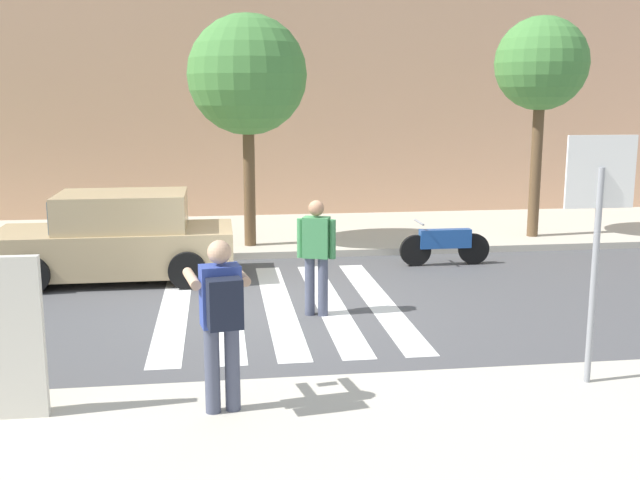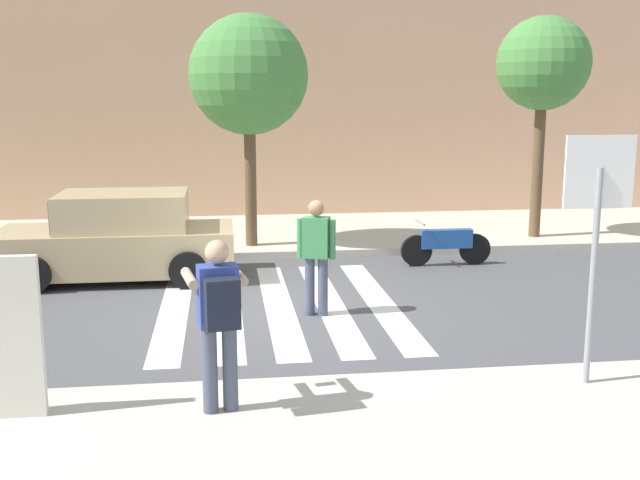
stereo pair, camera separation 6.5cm
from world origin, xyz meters
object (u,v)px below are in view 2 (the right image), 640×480
pedestrian_crossing (316,251)px  motorcycle (446,244)px  street_tree_east (543,66)px  photographer_with_backpack (219,311)px  parked_car_tan (119,239)px  stop_sign (597,205)px  street_tree_center (249,76)px

pedestrian_crossing → motorcycle: size_ratio=0.98×
pedestrian_crossing → street_tree_east: 7.96m
photographer_with_backpack → pedestrian_crossing: photographer_with_backpack is taller
parked_car_tan → street_tree_east: 9.52m
motorcycle → stop_sign: bearing=-93.2°
street_tree_center → parked_car_tan: bearing=-139.4°
pedestrian_crossing → motorcycle: (2.89, 3.00, -0.56)m
parked_car_tan → motorcycle: size_ratio=2.33×
parked_car_tan → photographer_with_backpack: bearing=-74.3°
stop_sign → pedestrian_crossing: 4.36m
stop_sign → street_tree_east: street_tree_east is taller
photographer_with_backpack → street_tree_center: 8.78m
stop_sign → street_tree_east: size_ratio=0.56×
street_tree_center → street_tree_east: (6.28, 0.19, 0.24)m
photographer_with_backpack → street_tree_center: size_ratio=0.37×
stop_sign → parked_car_tan: (-5.72, 6.06, -1.37)m
motorcycle → street_tree_center: 5.17m
motorcycle → street_tree_east: bearing=36.8°
pedestrian_crossing → photographer_with_backpack: bearing=-111.1°
photographer_with_backpack → pedestrian_crossing: bearing=68.9°
photographer_with_backpack → parked_car_tan: (-1.78, 6.34, -0.44)m
stop_sign → street_tree_center: (-3.30, 8.13, 1.52)m
parked_car_tan → street_tree_center: street_tree_center is taller
stop_sign → parked_car_tan: stop_sign is taller
pedestrian_crossing → street_tree_east: size_ratio=0.36×
motorcycle → pedestrian_crossing: bearing=-134.0°
stop_sign → photographer_with_backpack: bearing=-176.0°
photographer_with_backpack → parked_car_tan: size_ratio=0.42×
stop_sign → pedestrian_crossing: stop_sign is taller
photographer_with_backpack → motorcycle: 7.94m
parked_car_tan → pedestrian_crossing: bearing=-40.2°
street_tree_center → stop_sign: bearing=-67.9°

